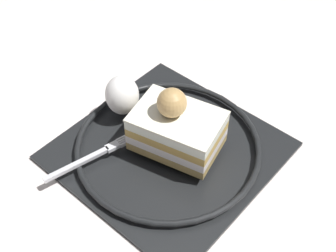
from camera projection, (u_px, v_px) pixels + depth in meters
The scene contains 5 objects.
ground_plane at pixel (159, 170), 0.54m from camera, with size 2.40×2.40×0.00m, color silver.
dessert_plate at pixel (168, 148), 0.55m from camera, with size 0.28×0.28×0.02m.
cake_slice at pixel (177, 128), 0.53m from camera, with size 0.10×0.12×0.08m.
whipped_cream_dollop at pixel (122, 95), 0.57m from camera, with size 0.04×0.04×0.05m, color white.
fork at pixel (98, 154), 0.53m from camera, with size 0.13×0.02×0.00m.
Camera 1 is at (-0.20, -0.27, 0.43)m, focal length 48.72 mm.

